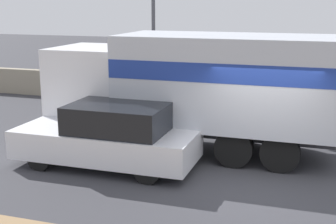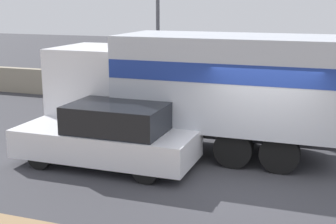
{
  "view_description": "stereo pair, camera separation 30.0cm",
  "coord_description": "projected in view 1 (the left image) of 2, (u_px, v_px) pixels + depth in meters",
  "views": [
    {
      "loc": [
        1.16,
        -9.72,
        3.98
      ],
      "look_at": [
        -2.44,
        1.23,
        1.25
      ],
      "focal_mm": 50.0,
      "sensor_mm": 36.0,
      "label": 1
    },
    {
      "loc": [
        1.44,
        -9.62,
        3.98
      ],
      "look_at": [
        -2.44,
        1.23,
        1.25
      ],
      "focal_mm": 50.0,
      "sensor_mm": 36.0,
      "label": 2
    }
  ],
  "objects": [
    {
      "name": "ground_plane",
      "position": [
        256.0,
        188.0,
        10.25
      ],
      "size": [
        80.0,
        80.0,
        0.0
      ],
      "primitive_type": "plane",
      "color": "#38383D"
    },
    {
      "name": "box_truck",
      "position": [
        196.0,
        83.0,
        12.44
      ],
      "size": [
        7.63,
        2.55,
        3.14
      ],
      "rotation": [
        0.0,
        0.0,
        3.14
      ],
      "color": "silver",
      "rests_on": "ground_plane"
    },
    {
      "name": "street_lamp",
      "position": [
        153.0,
        4.0,
        17.45
      ],
      "size": [
        0.56,
        0.28,
        6.7
      ],
      "color": "#4C4C51",
      "rests_on": "ground_plane"
    },
    {
      "name": "car_hatchback",
      "position": [
        110.0,
        136.0,
        11.43
      ],
      "size": [
        4.48,
        1.82,
        1.59
      ],
      "rotation": [
        0.0,
        0.0,
        3.14
      ],
      "color": "silver",
      "rests_on": "ground_plane"
    },
    {
      "name": "stone_wall_backdrop",
      "position": [
        285.0,
        97.0,
        17.15
      ],
      "size": [
        60.0,
        0.35,
        1.09
      ],
      "color": "gray",
      "rests_on": "ground_plane"
    }
  ]
}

